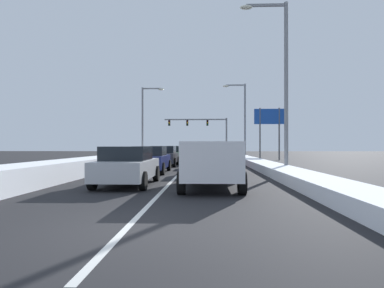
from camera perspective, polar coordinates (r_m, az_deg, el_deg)
ground_plane at (r=27.05m, az=-0.79°, el=-3.53°), size 134.54×134.54×0.00m
lane_stripe_between_right_lane_and_center_lane at (r=32.22m, az=-0.28°, el=-3.00°), size 0.14×56.92×0.01m
snow_bank_right_shoulder at (r=32.40m, az=9.13°, el=-2.58°), size 1.54×56.92×0.47m
snow_bank_left_shoulder at (r=32.87m, az=-9.56°, el=-2.23°), size 1.96×56.92×0.83m
suv_white_right_lane_nearest at (r=12.55m, az=3.15°, el=-2.68°), size 2.16×4.90×1.67m
sedan_black_right_lane_second at (r=18.94m, az=2.71°, el=-2.62°), size 2.00×4.50×1.51m
sedan_maroon_right_lane_third at (r=24.71m, az=2.50°, el=-2.07°), size 2.00×4.50×1.51m
suv_gray_right_lane_fourth at (r=30.53m, az=2.49°, el=-1.25°), size 2.16×4.90×1.67m
sedan_tan_right_lane_fifth at (r=37.18m, az=2.86°, el=-1.46°), size 2.00×4.50×1.51m
sedan_silver_center_lane_nearest at (r=13.65m, az=-10.62°, el=-3.54°), size 2.00×4.50×1.51m
sedan_navy_center_lane_second at (r=19.74m, az=-6.93°, el=-2.53°), size 2.00×4.50×1.51m
sedan_charcoal_center_lane_third at (r=25.98m, az=-4.65°, el=-1.98°), size 2.00×4.50×1.51m
sedan_green_center_lane_fourth at (r=31.48m, az=-3.55°, el=-1.68°), size 2.00×4.50×1.51m
sedan_red_center_lane_fifth at (r=37.94m, az=-2.67°, el=-1.44°), size 2.00×4.50×1.51m
traffic_light_gantry at (r=58.09m, az=2.06°, el=2.88°), size 10.60×0.47×6.20m
street_lamp_right_near at (r=20.05m, az=14.42°, el=11.36°), size 2.66×0.36×9.49m
street_lamp_right_mid at (r=40.28m, az=8.28°, el=4.89°), size 2.66×0.36×8.69m
street_lamp_left_mid at (r=41.01m, az=-7.71°, el=4.60°), size 2.66×0.36×8.42m
roadside_sign_right at (r=37.02m, az=12.72°, el=3.58°), size 3.20×0.16×5.50m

